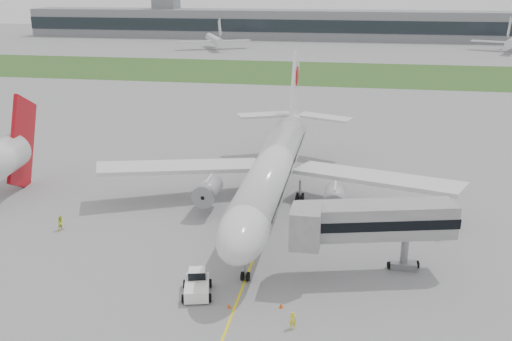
% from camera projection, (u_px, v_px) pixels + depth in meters
% --- Properties ---
extents(ground, '(600.00, 600.00, 0.00)m').
position_uv_depth(ground, '(268.00, 221.00, 70.86)').
color(ground, gray).
rests_on(ground, ground).
extents(apron_markings, '(70.00, 70.00, 0.04)m').
position_uv_depth(apron_markings, '(262.00, 238.00, 66.20)').
color(apron_markings, yellow).
rests_on(apron_markings, ground).
extents(grass_strip, '(600.00, 50.00, 0.02)m').
position_uv_depth(grass_strip, '(325.00, 73.00, 182.90)').
color(grass_strip, '#305921').
rests_on(grass_strip, ground).
extents(terminal_building, '(320.00, 22.30, 14.00)m').
position_uv_depth(terminal_building, '(339.00, 25.00, 283.26)').
color(terminal_building, gray).
rests_on(terminal_building, ground).
extents(control_tower, '(12.00, 12.00, 56.00)m').
position_uv_depth(control_tower, '(168.00, 36.00, 302.25)').
color(control_tower, gray).
rests_on(control_tower, ground).
extents(airliner, '(48.13, 53.95, 17.88)m').
position_uv_depth(airliner, '(274.00, 166.00, 73.61)').
color(airliner, silver).
rests_on(airliner, ground).
extents(pushback_tug, '(3.51, 4.48, 2.08)m').
position_uv_depth(pushback_tug, '(197.00, 284.00, 54.28)').
color(pushback_tug, white).
rests_on(pushback_tug, ground).
extents(jet_bridge, '(16.35, 8.39, 7.72)m').
position_uv_depth(jet_bridge, '(367.00, 222.00, 56.45)').
color(jet_bridge, '#9C9C9F').
rests_on(jet_bridge, ground).
extents(safety_cone_left, '(0.36, 0.36, 0.49)m').
position_uv_depth(safety_cone_left, '(229.00, 306.00, 52.00)').
color(safety_cone_left, '#D9520B').
rests_on(safety_cone_left, ground).
extents(safety_cone_right, '(0.38, 0.38, 0.53)m').
position_uv_depth(safety_cone_right, '(281.00, 305.00, 52.02)').
color(safety_cone_right, '#D9520B').
rests_on(safety_cone_right, ground).
extents(ground_crew_near, '(0.63, 0.43, 1.67)m').
position_uv_depth(ground_crew_near, '(293.00, 320.00, 48.76)').
color(ground_crew_near, yellow).
rests_on(ground_crew_near, ground).
extents(ground_crew_far, '(1.03, 1.12, 1.86)m').
position_uv_depth(ground_crew_far, '(61.00, 223.00, 67.93)').
color(ground_crew_far, '#CBE025').
rests_on(ground_crew_far, ground).
extents(neighbor_aircraft, '(6.12, 17.49, 14.17)m').
position_uv_depth(neighbor_aircraft, '(1.00, 158.00, 76.82)').
color(neighbor_aircraft, '#9E0911').
rests_on(neighbor_aircraft, ground).
extents(distant_aircraft_left, '(39.44, 37.59, 11.85)m').
position_uv_depth(distant_aircraft_left, '(215.00, 49.00, 245.37)').
color(distant_aircraft_left, silver).
rests_on(distant_aircraft_left, ground).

